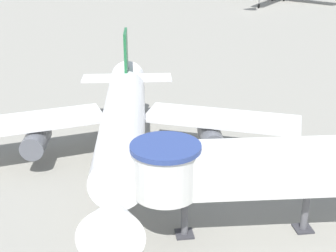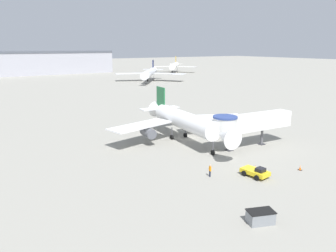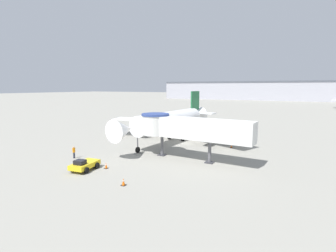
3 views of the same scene
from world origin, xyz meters
The scene contains 9 objects.
ground_plane centered at (0.00, 0.00, 0.00)m, with size 800.00×800.00×0.00m, color gray.
main_airplane centered at (-1.98, -0.52, 3.88)m, with size 28.73×27.12×9.15m.
jet_bridge centered at (5.01, -10.04, 4.47)m, with size 16.51×4.22×6.15m.
pushback_tug_yellow centered at (-3.72, -20.36, 0.69)m, with size 2.68×3.99×1.47m.
traffic_cone_near_nose centered at (-1.85, -18.59, 0.35)m, with size 0.45×0.45×0.74m.
traffic_cone_starboard_wing centered at (9.06, -0.20, 0.30)m, with size 0.38×0.38×0.64m.
traffic_cone_apron_front centered at (3.55, -22.16, 0.37)m, with size 0.47×0.47×0.78m.
ground_crew_marshaller centered at (-9.04, -17.07, 1.00)m, with size 0.23×0.35×1.73m.
terminal_building centered at (-18.45, 175.00, 7.23)m, with size 143.08×26.99×14.44m.
Camera 3 is at (19.60, -42.74, 10.03)m, focal length 28.00 mm.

